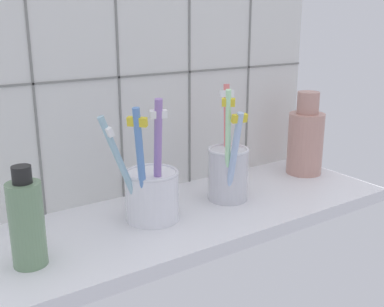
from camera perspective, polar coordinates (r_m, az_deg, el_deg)
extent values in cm
cube|color=silver|center=(71.91, 0.33, -7.54)|extent=(64.00, 22.00, 2.00)
cube|color=silver|center=(76.32, -4.83, 10.56)|extent=(64.00, 2.00, 45.00)
cube|color=gray|center=(67.97, -18.77, 9.06)|extent=(0.30, 0.20, 45.00)
cube|color=gray|center=(72.42, -8.88, 10.12)|extent=(0.30, 0.20, 45.00)
cube|color=gray|center=(78.73, -0.30, 10.79)|extent=(0.30, 0.20, 45.00)
cube|color=gray|center=(86.48, 6.90, 11.18)|extent=(0.30, 0.20, 45.00)
cube|color=gray|center=(75.51, -4.39, 9.53)|extent=(64.00, 0.20, 0.30)
cylinder|color=white|center=(67.42, -4.85, -5.14)|extent=(7.66, 7.66, 7.00)
torus|color=silver|center=(66.22, -4.92, -2.32)|extent=(7.78, 7.78, 0.50)
cylinder|color=#5986C8|center=(62.42, -6.15, -1.84)|extent=(3.09, 2.77, 16.80)
cube|color=yellow|center=(59.97, -6.65, 3.84)|extent=(2.31, 2.57, 1.25)
cylinder|color=#96BED0|center=(63.32, -8.23, -2.18)|extent=(6.72, 1.04, 15.88)
cube|color=white|center=(60.93, -10.22, 2.72)|extent=(1.11, 2.32, 1.30)
cylinder|color=#9570BA|center=(63.81, -4.17, -0.99)|extent=(1.94, 3.59, 17.65)
cube|color=white|center=(61.30, -4.09, 4.79)|extent=(2.43, 1.54, 1.12)
cylinder|color=silver|center=(74.42, 4.38, -2.54)|extent=(6.28, 6.28, 8.17)
torus|color=silver|center=(73.20, 4.45, 0.48)|extent=(6.47, 6.47, 0.50)
cylinder|color=#A8C1E6|center=(69.94, 5.01, -0.69)|extent=(1.70, 4.56, 14.83)
cube|color=yellow|center=(67.10, 5.76, 4.26)|extent=(2.44, 1.28, 1.32)
cylinder|color=#BDF7BC|center=(69.65, 4.36, 0.65)|extent=(3.53, 3.90, 18.02)
cube|color=yellow|center=(66.71, 4.43, 6.20)|extent=(1.97, 1.87, 1.23)
cylinder|color=#F17777|center=(74.83, 4.25, 1.62)|extent=(2.14, 3.20, 17.63)
cube|color=white|center=(74.14, 4.21, 7.25)|extent=(2.37, 1.78, 1.13)
cylinder|color=tan|center=(88.72, 13.54, 1.18)|extent=(6.43, 6.43, 11.21)
cylinder|color=tan|center=(87.11, 13.87, 5.99)|extent=(3.93, 3.93, 3.91)
cylinder|color=gray|center=(57.89, -19.32, -8.12)|extent=(4.00, 4.00, 10.12)
cylinder|color=black|center=(55.75, -19.91, -2.42)|extent=(2.20, 2.20, 2.00)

